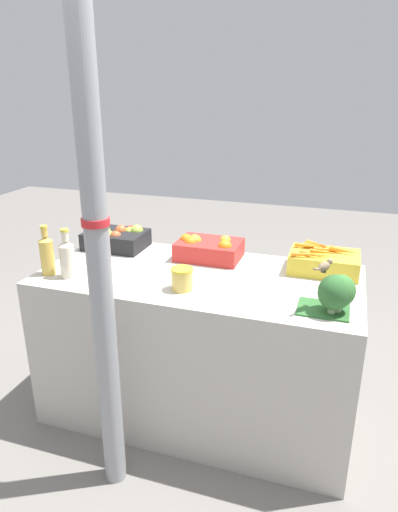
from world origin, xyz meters
The scene contains 11 objects.
ground_plane centered at (0.00, 0.00, 0.00)m, with size 10.00×10.00×0.00m, color slate.
market_table centered at (0.00, 0.00, 0.42)m, with size 1.64×0.79×0.84m, color #B7B2A8.
support_pole centered at (-0.23, -0.59, 1.15)m, with size 0.11×0.11×2.31m.
apple_crate centered at (-0.60, 0.24, 0.91)m, with size 0.35×0.25×0.14m.
orange_crate centered at (-0.03, 0.24, 0.90)m, with size 0.35×0.25×0.14m.
carrot_crate centered at (0.61, 0.24, 0.90)m, with size 0.35×0.25×0.14m.
broccoli_pile centered at (0.68, -0.23, 0.94)m, with size 0.23×0.18×0.18m.
juice_bottle_golden centered at (-0.74, -0.24, 0.95)m, with size 0.07×0.07×0.26m.
juice_bottle_cloudy centered at (-0.62, -0.24, 0.95)m, with size 0.08×0.08×0.25m.
pickle_jar centered at (-0.02, -0.21, 0.90)m, with size 0.11×0.11×0.11m.
sparrow_bird centered at (0.63, -0.21, 1.05)m, with size 0.08×0.12×0.05m.
Camera 1 is at (0.68, -2.07, 1.75)m, focal length 32.00 mm.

